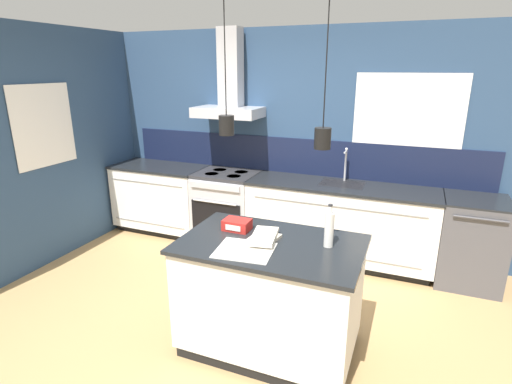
{
  "coord_description": "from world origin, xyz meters",
  "views": [
    {
      "loc": [
        1.36,
        -2.59,
        2.15
      ],
      "look_at": [
        0.04,
        0.67,
        1.05
      ],
      "focal_mm": 28.0,
      "sensor_mm": 36.0,
      "label": 1
    }
  ],
  "objects": [
    {
      "name": "ground_plane",
      "position": [
        0.0,
        0.0,
        0.0
      ],
      "size": [
        16.0,
        16.0,
        0.0
      ],
      "primitive_type": "plane",
      "color": "tan",
      "rests_on": "ground"
    },
    {
      "name": "oven_range",
      "position": [
        -0.77,
        1.69,
        0.46
      ],
      "size": [
        0.75,
        0.66,
        0.91
      ],
      "color": "#B5B5BA",
      "rests_on": "ground_plane"
    },
    {
      "name": "book_stack",
      "position": [
        0.39,
        -0.03,
        0.94
      ],
      "size": [
        0.24,
        0.35,
        0.05
      ],
      "color": "beige",
      "rests_on": "kitchen_island"
    },
    {
      "name": "bottle_on_island",
      "position": [
        0.85,
        0.06,
        1.05
      ],
      "size": [
        0.07,
        0.07,
        0.32
      ],
      "color": "silver",
      "rests_on": "kitchen_island"
    },
    {
      "name": "paper_pile",
      "position": [
        0.32,
        -0.24,
        0.91
      ],
      "size": [
        0.44,
        0.39,
        0.01
      ],
      "color": "silver",
      "rests_on": "kitchen_island"
    },
    {
      "name": "dishwasher",
      "position": [
        1.99,
        1.69,
        0.46
      ],
      "size": [
        0.61,
        0.65,
        0.91
      ],
      "color": "#4C4C51",
      "rests_on": "ground_plane"
    },
    {
      "name": "kitchen_island",
      "position": [
        0.44,
        -0.04,
        0.46
      ],
      "size": [
        1.36,
        0.86,
        0.91
      ],
      "color": "black",
      "rests_on": "ground_plane"
    },
    {
      "name": "red_supply_box",
      "position": [
        0.11,
        0.09,
        0.95
      ],
      "size": [
        0.21,
        0.15,
        0.08
      ],
      "color": "red",
      "rests_on": "kitchen_island"
    },
    {
      "name": "counter_run_left",
      "position": [
        -1.75,
        1.69,
        0.46
      ],
      "size": [
        1.24,
        0.64,
        0.91
      ],
      "color": "black",
      "rests_on": "ground_plane"
    },
    {
      "name": "wall_back",
      "position": [
        -0.04,
        2.0,
        1.35
      ],
      "size": [
        5.6,
        2.14,
        2.6
      ],
      "color": "navy",
      "rests_on": "ground_plane"
    },
    {
      "name": "counter_run_sink",
      "position": [
        0.65,
        1.69,
        0.46
      ],
      "size": [
        2.1,
        0.64,
        1.29
      ],
      "color": "black",
      "rests_on": "ground_plane"
    },
    {
      "name": "wall_left",
      "position": [
        -2.43,
        0.7,
        1.3
      ],
      "size": [
        0.08,
        3.8,
        2.6
      ],
      "color": "navy",
      "rests_on": "ground_plane"
    }
  ]
}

